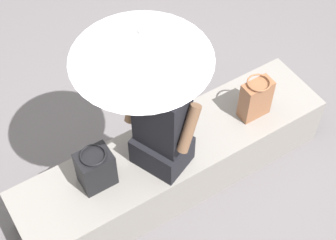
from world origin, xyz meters
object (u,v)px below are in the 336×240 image
parasol (141,46)px  handbag_black (96,169)px  person_seated (162,123)px  tote_bag_canvas (256,99)px

parasol → handbag_black: 0.98m
person_seated → parasol: parasol is taller
parasol → person_seated: bearing=-19.7°
tote_bag_canvas → parasol: bearing=177.0°
tote_bag_canvas → handbag_black: bearing=175.9°
handbag_black → tote_bag_canvas: (1.21, -0.09, 0.02)m
person_seated → parasol: bearing=160.3°
handbag_black → tote_bag_canvas: size_ratio=0.91×
parasol → handbag_black: size_ratio=3.90×
parasol → tote_bag_canvas: (0.86, -0.04, -0.90)m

